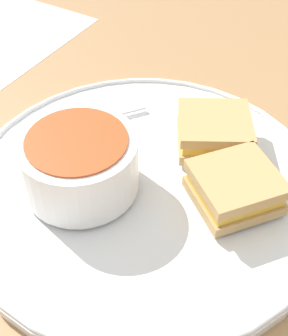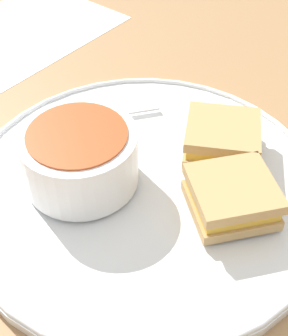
{
  "view_description": "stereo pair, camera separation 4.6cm",
  "coord_description": "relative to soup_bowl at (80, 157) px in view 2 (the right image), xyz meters",
  "views": [
    {
      "loc": [
        0.1,
        -0.31,
        0.36
      ],
      "look_at": [
        0.0,
        0.0,
        0.03
      ],
      "focal_mm": 50.0,
      "sensor_mm": 36.0,
      "label": 1
    },
    {
      "loc": [
        0.14,
        -0.29,
        0.36
      ],
      "look_at": [
        0.0,
        0.0,
        0.03
      ],
      "focal_mm": 50.0,
      "sensor_mm": 36.0,
      "label": 2
    }
  ],
  "objects": [
    {
      "name": "sandwich_half_far",
      "position": [
        0.11,
        0.1,
        -0.01
      ],
      "size": [
        0.09,
        0.09,
        0.03
      ],
      "rotation": [
        0.0,
        0.0,
        0.28
      ],
      "color": "tan",
      "rests_on": "plate"
    },
    {
      "name": "menu_sheet",
      "position": [
        -0.26,
        0.25,
        -0.05
      ],
      "size": [
        0.26,
        0.3,
        0.0
      ],
      "rotation": [
        0.0,
        0.0,
        -0.23
      ],
      "color": "white",
      "rests_on": "ground_plane"
    },
    {
      "name": "sandwich_half_near",
      "position": [
        0.15,
        0.02,
        -0.01
      ],
      "size": [
        0.1,
        0.1,
        0.03
      ],
      "rotation": [
        0.0,
        0.0,
        0.67
      ],
      "color": "tan",
      "rests_on": "plate"
    },
    {
      "name": "soup_bowl",
      "position": [
        0.0,
        0.0,
        0.0
      ],
      "size": [
        0.11,
        0.11,
        0.06
      ],
      "color": "white",
      "rests_on": "plate"
    },
    {
      "name": "plate",
      "position": [
        0.06,
        0.03,
        -0.04
      ],
      "size": [
        0.37,
        0.37,
        0.02
      ],
      "color": "white",
      "rests_on": "ground_plane"
    },
    {
      "name": "ground_plane",
      "position": [
        0.06,
        0.03,
        -0.05
      ],
      "size": [
        2.4,
        2.4,
        0.0
      ],
      "primitive_type": "plane",
      "color": "#9E754C"
    },
    {
      "name": "spoon",
      "position": [
        -0.05,
        0.08,
        -0.03
      ],
      "size": [
        0.11,
        0.09,
        0.01
      ],
      "rotation": [
        0.0,
        0.0,
        3.84
      ],
      "color": "silver",
      "rests_on": "plate"
    }
  ]
}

